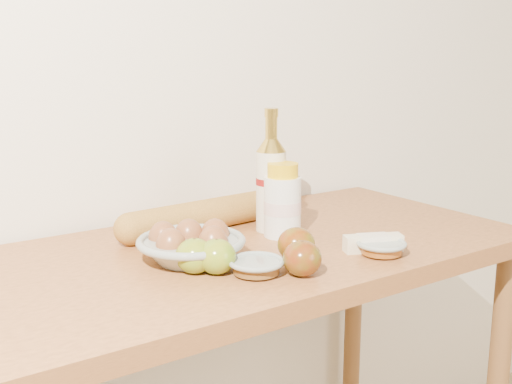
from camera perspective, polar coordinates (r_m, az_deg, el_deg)
back_wall at (r=1.57m, az=-7.65°, el=12.39°), size 3.50×0.02×2.60m
table at (r=1.39m, az=-0.71°, el=-9.62°), size 1.20×0.60×0.90m
bourbon_bottle at (r=1.43m, az=1.34°, el=0.91°), size 0.07×0.07×0.28m
cream_bottle at (r=1.40m, az=2.37°, el=-0.95°), size 0.10×0.10×0.16m
egg_bowl at (r=1.25m, az=-5.80°, el=-4.75°), size 0.28×0.28×0.07m
baguette at (r=1.45m, az=-4.98°, el=-2.12°), size 0.42×0.10×0.07m
apple_yellowgreen at (r=1.17m, az=-3.51°, el=-5.74°), size 0.08×0.08×0.07m
apple_redgreen_front at (r=1.17m, az=4.13°, el=-5.91°), size 0.09×0.09×0.07m
apple_redgreen_right at (r=1.24m, az=3.60°, el=-4.68°), size 0.08×0.08×0.07m
sugar_bowl at (r=1.17m, az=0.02°, el=-6.63°), size 0.12×0.12×0.03m
syrup_bowl at (r=1.31m, az=11.08°, el=-4.88°), size 0.13×0.13×0.03m
butter_stick at (r=1.33m, az=10.37°, el=-4.49°), size 0.12×0.08×0.04m
apple_extra at (r=1.18m, az=-5.47°, el=-5.67°), size 0.08×0.08×0.07m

